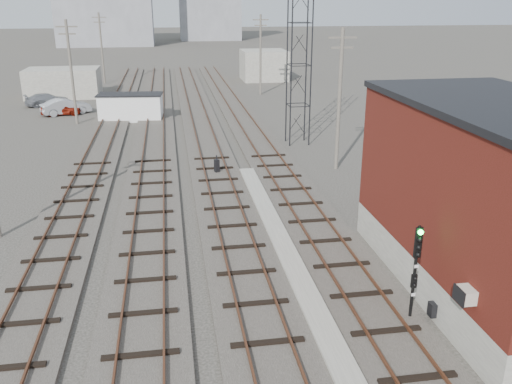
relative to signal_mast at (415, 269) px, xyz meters
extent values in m
plane|color=#282621|center=(-3.70, 49.83, -2.06)|extent=(320.00, 320.00, 0.00)
cube|color=#332D28|center=(-1.20, 28.83, -1.96)|extent=(3.20, 90.00, 0.20)
cube|color=#4C2816|center=(-1.92, 28.83, -1.73)|extent=(0.07, 90.00, 0.12)
cube|color=#4C2816|center=(-0.48, 28.83, -1.73)|extent=(0.07, 90.00, 0.12)
cube|color=#332D28|center=(-5.20, 28.83, -1.96)|extent=(3.20, 90.00, 0.20)
cube|color=#4C2816|center=(-5.92, 28.83, -1.73)|extent=(0.07, 90.00, 0.12)
cube|color=#4C2816|center=(-4.48, 28.83, -1.73)|extent=(0.07, 90.00, 0.12)
cube|color=#332D28|center=(-9.20, 28.83, -1.96)|extent=(3.20, 90.00, 0.20)
cube|color=#4C2816|center=(-9.92, 28.83, -1.73)|extent=(0.07, 90.00, 0.12)
cube|color=#4C2816|center=(-8.48, 28.83, -1.73)|extent=(0.07, 90.00, 0.12)
cube|color=#332D28|center=(-13.20, 28.83, -1.96)|extent=(3.20, 90.00, 0.20)
cube|color=#4C2816|center=(-13.92, 28.83, -1.73)|extent=(0.07, 90.00, 0.12)
cube|color=#4C2816|center=(-12.48, 28.83, -1.73)|extent=(0.07, 90.00, 0.12)
cube|color=gray|center=(-3.20, 3.83, -1.93)|extent=(0.90, 28.00, 0.26)
cube|color=gray|center=(3.80, 1.83, -1.31)|extent=(6.00, 12.00, 1.50)
cube|color=#5D1A16|center=(3.80, 1.83, 2.19)|extent=(6.00, 12.00, 5.50)
cube|color=black|center=(3.80, 1.83, 5.04)|extent=(6.20, 12.20, 0.25)
cube|color=beige|center=(0.58, -2.17, 0.19)|extent=(0.45, 0.62, 0.45)
cube|color=black|center=(0.70, -0.17, -1.56)|extent=(0.20, 0.35, 0.50)
cylinder|color=black|center=(1.05, 24.08, 5.44)|extent=(0.10, 0.10, 15.00)
cylinder|color=black|center=(2.55, 24.08, 5.44)|extent=(0.10, 0.10, 15.00)
cylinder|color=black|center=(1.05, 25.58, 5.44)|extent=(0.10, 0.10, 15.00)
cylinder|color=black|center=(2.55, 25.58, 5.44)|extent=(0.10, 0.10, 15.00)
cylinder|color=#595147|center=(-16.20, 34.83, 2.44)|extent=(0.24, 0.24, 9.00)
cube|color=#595147|center=(-16.20, 34.83, 6.34)|extent=(1.80, 0.12, 0.12)
cube|color=#595147|center=(-16.20, 34.83, 5.74)|extent=(1.40, 0.12, 0.12)
cylinder|color=#595147|center=(-16.20, 59.83, 2.44)|extent=(0.24, 0.24, 9.00)
cube|color=#595147|center=(-16.20, 59.83, 6.34)|extent=(1.80, 0.12, 0.12)
cube|color=#595147|center=(-16.20, 59.83, 5.74)|extent=(1.40, 0.12, 0.12)
cylinder|color=#595147|center=(2.80, 17.83, 2.44)|extent=(0.24, 0.24, 9.00)
cube|color=#595147|center=(2.80, 17.83, 6.34)|extent=(1.80, 0.12, 0.12)
cube|color=#595147|center=(2.80, 17.83, 5.74)|extent=(1.40, 0.12, 0.12)
cylinder|color=#595147|center=(2.80, 47.83, 2.44)|extent=(0.24, 0.24, 9.00)
cube|color=#595147|center=(2.80, 47.83, 6.34)|extent=(1.80, 0.12, 0.12)
cube|color=#595147|center=(2.80, 47.83, 5.74)|extent=(1.40, 0.12, 0.12)
cube|color=gray|center=(-19.70, 49.83, -0.46)|extent=(8.00, 5.00, 3.20)
cube|color=gray|center=(5.30, 59.83, -0.06)|extent=(6.00, 6.00, 4.00)
cube|color=gray|center=(0.00, 0.03, -2.01)|extent=(0.40, 0.40, 0.10)
cylinder|color=black|center=(0.00, 0.03, -0.25)|extent=(0.11, 0.11, 3.61)
cube|color=black|center=(0.00, 0.01, 0.97)|extent=(0.23, 0.10, 1.08)
sphere|color=#0CE533|center=(0.00, -0.08, 1.37)|extent=(0.18, 0.18, 0.18)
sphere|color=black|center=(0.00, -0.08, 1.10)|extent=(0.18, 0.18, 0.18)
sphere|color=black|center=(0.00, -0.08, 0.83)|extent=(0.18, 0.18, 0.18)
sphere|color=black|center=(0.00, -0.08, 0.56)|extent=(0.18, 0.18, 0.18)
cube|color=black|center=(0.00, 0.01, -0.48)|extent=(0.20, 0.09, 0.50)
cube|color=white|center=(0.00, -0.05, 0.11)|extent=(0.14, 0.02, 0.11)
cube|color=white|center=(0.00, -0.05, -0.97)|extent=(0.14, 0.02, 0.11)
cube|color=black|center=(-5.12, 17.76, -1.50)|extent=(0.36, 0.36, 0.93)
cylinder|color=black|center=(-5.12, 17.76, -0.89)|extent=(0.07, 0.07, 0.28)
cube|color=white|center=(-11.41, 35.57, -0.88)|extent=(5.84, 2.90, 2.35)
cube|color=black|center=(-11.41, 35.57, 0.34)|extent=(6.05, 3.10, 0.11)
imported|color=maroon|center=(-18.24, 38.99, -1.43)|extent=(3.78, 1.72, 1.26)
imported|color=#989BA0|center=(-17.83, 39.32, -1.29)|extent=(4.90, 3.42, 1.53)
imported|color=slate|center=(-20.52, 44.29, -1.40)|extent=(4.83, 3.23, 1.30)
camera|label=1|loc=(-7.92, -15.25, 8.58)|focal=38.00mm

